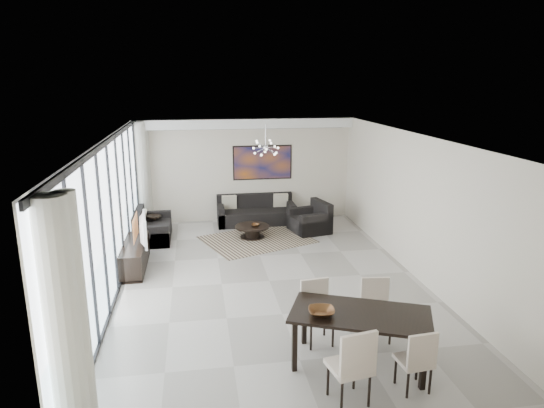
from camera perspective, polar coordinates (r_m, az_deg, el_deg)
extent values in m
cube|color=#A8A39B|center=(9.88, -0.31, -8.99)|extent=(6.00, 9.00, 0.02)
cube|color=white|center=(9.12, -0.33, 7.83)|extent=(6.00, 9.00, 0.02)
cube|color=beige|center=(13.75, -3.20, 4.02)|extent=(6.00, 0.02, 2.90)
cube|color=beige|center=(5.31, 7.37, -13.79)|extent=(6.00, 0.02, 2.90)
cube|color=beige|center=(10.28, 16.38, -0.17)|extent=(0.02, 9.00, 2.90)
cube|color=silver|center=(9.43, -18.52, -1.63)|extent=(0.01, 8.95, 2.85)
cube|color=black|center=(9.16, -18.97, 6.82)|extent=(0.04, 8.95, 0.10)
cube|color=black|center=(9.90, -17.62, -9.55)|extent=(0.04, 8.95, 0.06)
cube|color=black|center=(5.77, -24.35, -12.63)|extent=(0.04, 0.05, 2.88)
cube|color=black|center=(6.65, -22.17, -8.76)|extent=(0.04, 0.05, 2.88)
cube|color=black|center=(7.55, -20.54, -5.80)|extent=(0.04, 0.05, 2.88)
cube|color=black|center=(8.48, -19.28, -3.49)|extent=(0.04, 0.05, 2.88)
cube|color=black|center=(9.43, -18.28, -1.63)|extent=(0.04, 0.05, 2.88)
cube|color=black|center=(10.38, -17.45, -0.11)|extent=(0.04, 0.05, 2.88)
cube|color=black|center=(11.35, -16.77, 1.16)|extent=(0.04, 0.05, 2.88)
cube|color=black|center=(12.31, -16.20, 2.22)|extent=(0.04, 0.05, 2.88)
cube|color=black|center=(13.29, -15.70, 3.13)|extent=(0.04, 0.05, 2.88)
cylinder|color=beige|center=(5.60, -23.32, -13.34)|extent=(0.36, 0.36, 2.85)
cylinder|color=beige|center=(13.42, -15.04, 3.28)|extent=(0.36, 0.36, 2.85)
cube|color=white|center=(13.38, -3.20, 9.44)|extent=(5.98, 0.40, 0.26)
cube|color=#A55117|center=(13.75, -1.13, 4.89)|extent=(1.68, 0.04, 0.98)
cylinder|color=silver|center=(11.66, -0.76, 7.99)|extent=(0.02, 0.02, 0.55)
sphere|color=silver|center=(11.69, -0.76, 6.65)|extent=(0.12, 0.12, 0.12)
cube|color=black|center=(12.30, -1.77, -4.19)|extent=(3.05, 2.72, 0.01)
cylinder|color=black|center=(12.39, -2.35, -2.66)|extent=(0.88, 0.88, 0.04)
cylinder|color=black|center=(12.44, -2.34, -3.35)|extent=(0.39, 0.39, 0.27)
cylinder|color=black|center=(12.48, -2.34, -3.89)|extent=(0.62, 0.62, 0.03)
imported|color=brown|center=(12.33, -1.96, -2.50)|extent=(0.22, 0.22, 0.06)
cube|color=black|center=(13.61, -1.87, -1.50)|extent=(2.15, 0.88, 0.39)
cube|color=black|center=(13.84, -2.07, 0.45)|extent=(2.15, 0.18, 0.39)
cube|color=black|center=(13.50, -6.03, -1.32)|extent=(0.18, 0.88, 0.57)
cube|color=black|center=(13.74, 2.22, -0.97)|extent=(0.18, 0.88, 0.57)
cube|color=black|center=(12.63, -13.79, -3.23)|extent=(0.86, 1.52, 0.38)
cube|color=black|center=(12.56, -15.45, -1.63)|extent=(0.17, 1.52, 0.38)
cube|color=black|center=(11.97, -14.05, -3.82)|extent=(0.86, 0.17, 0.55)
cube|color=black|center=(13.25, -13.60, -2.00)|extent=(0.86, 0.17, 0.55)
cube|color=black|center=(12.92, 4.41, -2.40)|extent=(1.11, 1.15, 0.40)
cube|color=black|center=(12.98, 5.86, -0.51)|extent=(0.41, 0.97, 0.40)
cube|color=black|center=(13.22, 3.64, -1.58)|extent=(0.92, 0.40, 0.58)
cube|color=black|center=(12.57, 5.24, -2.47)|extent=(0.92, 0.40, 0.58)
cylinder|color=black|center=(12.93, -13.71, -1.41)|extent=(0.37, 0.37, 0.04)
cylinder|color=black|center=(13.00, -13.65, -2.47)|extent=(0.06, 0.06, 0.47)
cylinder|color=black|center=(13.07, -13.59, -3.43)|extent=(0.26, 0.26, 0.03)
cube|color=black|center=(10.86, -15.92, -5.85)|extent=(0.50, 1.76, 0.55)
imported|color=gray|center=(10.64, -15.29, -2.93)|extent=(0.25, 1.07, 0.61)
cube|color=black|center=(7.01, 10.37, -12.65)|extent=(2.15, 1.64, 0.04)
cube|color=black|center=(6.97, 2.67, -16.36)|extent=(0.07, 0.07, 0.76)
cube|color=black|center=(7.61, 3.82, -13.53)|extent=(0.07, 0.07, 0.76)
cube|color=black|center=(6.90, 17.42, -17.44)|extent=(0.07, 0.07, 0.76)
cube|color=black|center=(7.55, 17.12, -14.47)|extent=(0.07, 0.07, 0.76)
cube|color=beige|center=(6.42, 9.05, -18.39)|extent=(0.56, 0.56, 0.06)
cube|color=beige|center=(6.13, 10.14, -17.20)|extent=(0.49, 0.14, 0.59)
cylinder|color=black|center=(6.63, 6.61, -19.81)|extent=(0.04, 0.04, 0.45)
cylinder|color=black|center=(6.52, 11.37, -20.72)|extent=(0.04, 0.04, 0.45)
cube|color=beige|center=(6.85, 16.33, -17.30)|extent=(0.44, 0.44, 0.05)
cube|color=beige|center=(6.61, 17.28, -16.33)|extent=(0.41, 0.08, 0.50)
cylinder|color=black|center=(7.01, 14.32, -18.45)|extent=(0.04, 0.04, 0.38)
cylinder|color=black|center=(6.93, 18.10, -19.17)|extent=(0.04, 0.04, 0.38)
cube|color=beige|center=(7.61, 5.47, -12.98)|extent=(0.49, 0.49, 0.06)
cube|color=beige|center=(7.66, 5.00, -10.65)|extent=(0.45, 0.10, 0.55)
cylinder|color=black|center=(7.64, 7.18, -14.96)|extent=(0.04, 0.04, 0.42)
cylinder|color=black|center=(7.81, 3.72, -14.14)|extent=(0.04, 0.04, 0.42)
cube|color=beige|center=(7.85, 12.26, -12.45)|extent=(0.49, 0.49, 0.06)
cube|color=beige|center=(7.91, 12.01, -10.24)|extent=(0.44, 0.10, 0.53)
cylinder|color=black|center=(7.86, 13.73, -14.44)|extent=(0.04, 0.04, 0.41)
cylinder|color=black|center=(8.07, 10.65, -13.46)|extent=(0.04, 0.04, 0.41)
imported|color=brown|center=(6.86, 5.84, -12.51)|extent=(0.41, 0.41, 0.09)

